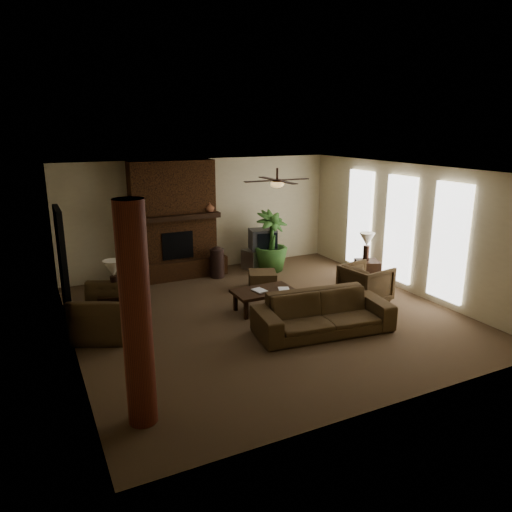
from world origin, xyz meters
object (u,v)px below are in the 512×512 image
coffee_table (263,293)px  tv_stand (260,258)px  lamp_left (113,271)px  floor_plant (271,254)px  side_table_right (367,272)px  floor_vase (217,260)px  log_column (136,317)px  armchair_left (108,305)px  ottoman (262,280)px  armchair_right (366,282)px  sofa (324,307)px  side_table_left (115,307)px  lamp_right (367,241)px

coffee_table → tv_stand: bearing=64.8°
coffee_table → lamp_left: 2.90m
floor_plant → side_table_right: size_ratio=2.77×
floor_plant → lamp_left: (-4.14, -1.65, 0.57)m
coffee_table → lamp_left: (-2.74, 0.71, 0.63)m
floor_vase → log_column: bearing=-120.8°
armchair_left → tv_stand: bearing=144.8°
coffee_table → side_table_right: bearing=8.6°
ottoman → side_table_right: bearing=-17.3°
armchair_right → ottoman: armchair_right is taller
sofa → lamp_left: bearing=154.2°
log_column → ottoman: bearing=46.6°
armchair_right → ottoman: 2.30m
tv_stand → lamp_left: bearing=-167.4°
side_table_left → sofa: bearing=-33.3°
tv_stand → lamp_right: (1.65, -2.22, 0.75)m
log_column → floor_vase: bearing=59.2°
side_table_right → side_table_left: bearing=177.0°
sofa → floor_vase: size_ratio=3.17×
armchair_left → armchair_right: armchair_left is taller
floor_plant → side_table_right: 2.46m
armchair_left → lamp_left: (0.21, 0.49, 0.46)m
floor_vase → ottoman: bearing=-64.9°
floor_vase → armchair_right: bearing=-54.1°
armchair_right → side_table_right: bearing=-49.5°
side_table_left → side_table_right: size_ratio=1.00×
tv_stand → floor_vase: 1.34m
armchair_left → coffee_table: size_ratio=1.03×
sofa → coffee_table: bearing=116.6°
side_table_right → lamp_right: bearing=98.4°
log_column → lamp_left: (0.30, 3.35, -0.40)m
armchair_right → ottoman: (-1.55, 1.69, -0.24)m
lamp_left → coffee_table: bearing=-14.5°
floor_plant → side_table_right: floor_plant is taller
armchair_left → tv_stand: armchair_left is taller
floor_plant → lamp_right: (1.52, -1.86, 0.57)m
sofa → lamp_right: bearing=44.9°
coffee_table → sofa: bearing=-70.5°
ottoman → floor_plant: floor_plant is taller
log_column → lamp_left: size_ratio=4.31×
ottoman → lamp_left: 3.44m
log_column → ottoman: 5.39m
sofa → armchair_right: size_ratio=2.77×
tv_stand → lamp_left: 4.56m
tv_stand → lamp_right: 2.86m
ottoman → side_table_right: (2.36, -0.73, 0.08)m
armchair_left → side_table_right: (5.88, 0.23, -0.26)m
log_column → side_table_left: size_ratio=5.09×
ottoman → log_column: bearing=-133.4°
armchair_left → armchair_right: size_ratio=1.40×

